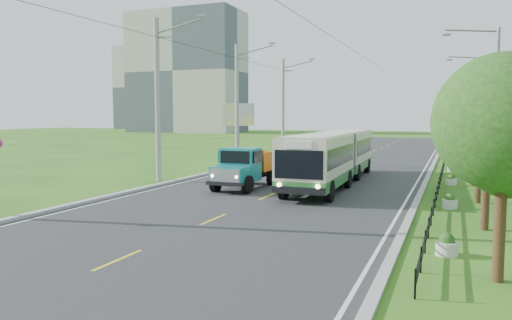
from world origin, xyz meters
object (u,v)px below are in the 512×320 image
Objects in this scene: tree_front at (506,130)px; tree_back at (471,121)px; pole_near at (158,99)px; tree_fifth at (473,119)px; pole_far at (283,106)px; dump_truck at (246,165)px; tree_fourth at (476,124)px; planter_far at (452,167)px; planter_mid at (451,180)px; billboard_left at (238,118)px; tree_second at (490,131)px; streetlight_mid at (493,101)px; planter_front at (447,246)px; bus at (333,154)px; tree_third at (482,118)px; streetlight_far at (481,106)px; pole_mid at (237,104)px; planter_near at (450,202)px.

tree_front is 1.02× the size of tree_back.
pole_near is 1.72× the size of tree_fifth.
pole_far is 1.80× the size of dump_truck.
planter_far is (-1.26, 7.86, -3.30)m from tree_fourth.
tree_fifth is at bearing 44.99° from dump_truck.
tree_back is at bearing 84.09° from planter_mid.
billboard_left is (-18.10, 2.00, 3.58)m from planter_far.
streetlight_mid reaches higher than tree_second.
billboard_left is at bearing 173.69° from planter_far.
tree_back reaches higher than planter_front.
billboard_left is at bearing 124.79° from tree_front.
billboard_left is 16.78m from bus.
tree_third is (0.00, 12.00, 0.27)m from tree_front.
pole_far is 0.64× the size of bus.
streetlight_far is (0.79, 1.86, 1.25)m from tree_back.
planter_far is (16.86, 13.00, -4.81)m from pole_near.
tree_front is at bearing -90.00° from tree_second.
planter_far is at bearing 124.05° from tree_fifth.
planter_front is (-1.26, -10.14, -3.70)m from tree_third.
streetlight_far is 13.54× the size of planter_far.
pole_mid reaches higher than tree_second.
tree_third is at bearing -84.82° from planter_far.
planter_near is at bearing -10.09° from pole_near.
pole_far is 26.20m from tree_fourth.
planter_front is (16.86, -11.00, -4.81)m from pole_near.
pole_far is at bearing 121.99° from planter_near.
pole_far reaches higher than streetlight_far.
pole_mid is 20.16m from streetlight_far.
streetlight_far is 13.54× the size of planter_near.
planter_front is 1.00× the size of planter_near.
tree_third is 8.96× the size of planter_near.
tree_front reaches higher than planter_mid.
planter_near is 0.12× the size of dump_truck.
tree_back is at bearing 90.00° from tree_fourth.
planter_mid is at bearing 90.00° from planter_front.
tree_back is at bearing 56.53° from dump_truck.
pole_far is 14.93× the size of planter_mid.
tree_front is 0.62× the size of streetlight_mid.
tree_back reaches higher than planter_near.
tree_second is at bearing -93.79° from streetlight_mid.
dump_truck is (-12.03, 6.25, -2.21)m from tree_second.
tree_fifth is (18.12, -0.86, -1.24)m from pole_mid.
planter_mid is 0.13× the size of billboard_left.
pole_near reaches higher than planter_mid.
tree_fifth is 19.74m from billboard_left.
planter_front is at bearing -33.12° from pole_near.
tree_second is 24.00m from tree_back.
pole_far is 14.93× the size of planter_near.
streetlight_far reaches higher than billboard_left.
pole_far is 14.93× the size of planter_front.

